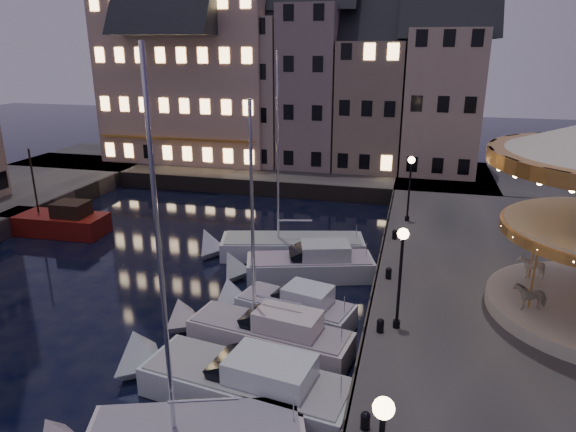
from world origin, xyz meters
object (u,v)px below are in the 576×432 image
(motorboat_f, at_px, (283,247))
(bollard_a, at_px, (365,420))
(bollard_c, at_px, (389,273))
(bollard_b, at_px, (380,325))
(motorboat_b, at_px, (237,383))
(motorboat_d, at_px, (287,309))
(motorboat_c, at_px, (261,334))
(bollard_d, at_px, (395,234))
(streetlamp_b, at_px, (401,264))
(red_fishing_boat, at_px, (56,223))
(motorboat_e, at_px, (302,266))
(streetlamp_c, at_px, (410,179))

(motorboat_f, bearing_deg, bollard_a, -66.79)
(bollard_c, bearing_deg, motorboat_f, 145.01)
(bollard_b, height_order, bollard_c, same)
(motorboat_b, distance_m, motorboat_d, 5.65)
(motorboat_c, bearing_deg, bollard_b, 3.65)
(bollard_c, bearing_deg, bollard_d, 90.00)
(bollard_a, xyz_separation_m, bollard_c, (0.00, 10.50, 0.00))
(streetlamp_b, height_order, bollard_c, streetlamp_b)
(red_fishing_boat, bearing_deg, motorboat_e, -9.04)
(streetlamp_b, height_order, bollard_d, streetlamp_b)
(streetlamp_b, distance_m, bollard_b, 2.54)
(streetlamp_b, relative_size, motorboat_f, 0.33)
(bollard_b, xyz_separation_m, motorboat_e, (-4.64, 6.82, -0.96))
(bollard_b, height_order, red_fishing_boat, red_fishing_boat)
(motorboat_b, xyz_separation_m, red_fishing_boat, (-17.49, 13.17, 0.05))
(streetlamp_b, height_order, streetlamp_c, same)
(bollard_c, bearing_deg, motorboat_b, -118.53)
(bollard_a, bearing_deg, red_fishing_boat, 145.71)
(bollard_b, height_order, motorboat_e, motorboat_e)
(bollard_d, bearing_deg, streetlamp_c, 80.27)
(bollard_c, xyz_separation_m, motorboat_e, (-4.64, 1.82, -0.96))
(motorboat_b, bearing_deg, motorboat_d, 86.26)
(bollard_d, bearing_deg, motorboat_b, -108.32)
(motorboat_e, relative_size, red_fishing_boat, 1.07)
(streetlamp_b, distance_m, motorboat_b, 7.45)
(bollard_b, height_order, motorboat_b, motorboat_b)
(bollard_d, relative_size, motorboat_f, 0.05)
(streetlamp_b, height_order, motorboat_c, motorboat_c)
(bollard_c, xyz_separation_m, motorboat_f, (-6.43, 4.50, -1.07))
(motorboat_b, distance_m, motorboat_c, 3.26)
(bollard_b, relative_size, motorboat_f, 0.05)
(motorboat_f, height_order, red_fishing_boat, motorboat_f)
(streetlamp_c, height_order, bollard_d, streetlamp_c)
(bollard_c, distance_m, red_fishing_boat, 22.64)
(bollard_d, xyz_separation_m, red_fishing_boat, (-22.15, -0.90, -0.91))
(bollard_a, bearing_deg, motorboat_e, 110.63)
(red_fishing_boat, bearing_deg, streetlamp_b, -21.81)
(streetlamp_c, height_order, bollard_a, streetlamp_c)
(bollard_d, bearing_deg, motorboat_f, -171.19)
(motorboat_e, height_order, red_fishing_boat, red_fishing_boat)
(bollard_a, height_order, motorboat_b, motorboat_b)
(streetlamp_c, distance_m, red_fishing_boat, 23.41)
(bollard_c, height_order, motorboat_f, motorboat_f)
(bollard_b, bearing_deg, motorboat_e, 124.22)
(bollard_a, distance_m, motorboat_d, 8.75)
(streetlamp_c, xyz_separation_m, bollard_b, (-0.60, -14.00, -2.41))
(bollard_a, xyz_separation_m, motorboat_c, (-4.79, 5.19, -0.93))
(motorboat_c, distance_m, motorboat_f, 9.95)
(bollard_b, distance_m, red_fishing_boat, 24.16)
(streetlamp_b, xyz_separation_m, motorboat_c, (-5.39, -0.81, -3.34))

